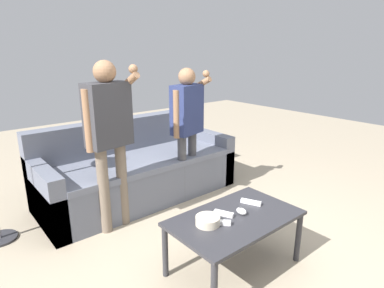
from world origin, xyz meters
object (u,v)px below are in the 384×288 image
(snack_bowl, at_px, (208,221))
(game_remote_wand_near, at_px, (251,202))
(coffee_table, at_px, (235,223))
(couch, at_px, (137,171))
(game_remote_wand_spare, at_px, (220,222))
(player_right, at_px, (187,119))
(game_remote_wand_far, at_px, (224,214))
(game_remote_nunchuk, at_px, (241,211))
(player_left, at_px, (109,128))

(snack_bowl, distance_m, game_remote_wand_near, 0.48)
(coffee_table, bearing_deg, couch, 86.37)
(game_remote_wand_spare, bearing_deg, game_remote_wand_near, 9.09)
(couch, xyz_separation_m, player_right, (0.40, -0.41, 0.61))
(game_remote_wand_spare, bearing_deg, snack_bowl, 140.62)
(snack_bowl, height_order, game_remote_wand_spare, snack_bowl)
(game_remote_wand_far, distance_m, game_remote_wand_spare, 0.13)
(game_remote_nunchuk, bearing_deg, coffee_table, 178.56)
(snack_bowl, xyz_separation_m, game_remote_nunchuk, (0.29, -0.05, -0.01))
(game_remote_wand_near, height_order, game_remote_wand_far, same)
(snack_bowl, height_order, player_right, player_right)
(snack_bowl, height_order, game_remote_wand_near, snack_bowl)
(game_remote_nunchuk, height_order, game_remote_wand_near, game_remote_nunchuk)
(couch, bearing_deg, snack_bowl, -102.12)
(coffee_table, xyz_separation_m, player_right, (0.50, 1.18, 0.52))
(game_remote_wand_far, bearing_deg, snack_bowl, -173.89)
(player_right, xyz_separation_m, game_remote_wand_spare, (-0.66, -1.18, -0.45))
(couch, height_order, game_remote_wand_far, couch)
(player_right, relative_size, player_left, 0.94)
(game_remote_wand_spare, bearing_deg, couch, 80.57)
(player_right, bearing_deg, game_remote_wand_far, -116.32)
(couch, height_order, game_remote_nunchuk, couch)
(snack_bowl, relative_size, game_remote_nunchuk, 1.97)
(snack_bowl, xyz_separation_m, game_remote_wand_far, (0.18, 0.02, -0.01))
(couch, relative_size, coffee_table, 2.22)
(player_right, bearing_deg, coffee_table, -112.88)
(snack_bowl, relative_size, game_remote_wand_spare, 1.28)
(coffee_table, distance_m, player_right, 1.38)
(player_right, bearing_deg, game_remote_wand_spare, -119.19)
(game_remote_nunchuk, bearing_deg, game_remote_wand_far, 148.66)
(snack_bowl, distance_m, player_right, 1.41)
(couch, relative_size, snack_bowl, 12.47)
(game_remote_nunchuk, xyz_separation_m, player_right, (0.43, 1.18, 0.44))
(game_remote_nunchuk, distance_m, game_remote_wand_near, 0.19)
(player_left, relative_size, game_remote_wand_spare, 11.33)
(couch, distance_m, snack_bowl, 1.58)
(couch, relative_size, player_right, 1.50)
(snack_bowl, relative_size, game_remote_wand_far, 1.16)
(player_left, relative_size, game_remote_wand_near, 9.47)
(game_remote_nunchuk, distance_m, player_left, 1.32)
(game_remote_wand_far, bearing_deg, game_remote_wand_spare, -146.90)
(couch, height_order, coffee_table, couch)
(game_remote_wand_near, bearing_deg, player_right, 77.35)
(snack_bowl, height_order, game_remote_wand_far, snack_bowl)
(game_remote_wand_spare, bearing_deg, player_left, 102.77)
(player_right, relative_size, game_remote_wand_near, 8.87)
(couch, height_order, game_remote_wand_near, couch)
(couch, xyz_separation_m, snack_bowl, (-0.33, -1.54, 0.17))
(snack_bowl, relative_size, player_right, 0.12)
(game_remote_wand_spare, bearing_deg, game_remote_nunchuk, 0.69)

